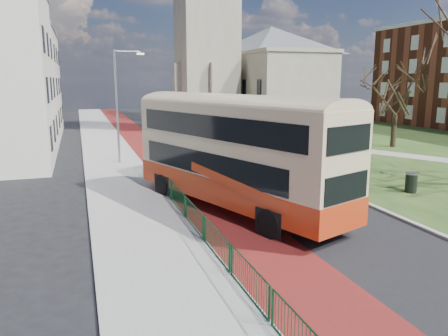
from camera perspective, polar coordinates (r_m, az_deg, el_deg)
name	(u,v)px	position (r m, az deg, el deg)	size (l,w,h in m)	color
ground	(286,243)	(16.93, 8.06, -9.68)	(160.00, 160.00, 0.00)	black
road_carriageway	(193,155)	(35.69, -4.13, 1.64)	(9.00, 120.00, 0.01)	black
bus_lane	(160,157)	(35.13, -8.40, 1.39)	(3.40, 120.00, 0.01)	#591414
pavement_west	(111,159)	(34.68, -14.59, 1.10)	(4.00, 120.00, 0.12)	gray
kerb_west	(137,158)	(34.86, -11.32, 1.31)	(0.25, 120.00, 0.13)	#999993
kerb_east	(237,148)	(38.92, 1.71, 2.57)	(0.25, 80.00, 0.13)	#999993
grass_green	(418,139)	(49.39, 23.98, 3.43)	(40.00, 80.00, 0.04)	#2A4518
pedestrian_railing	(185,207)	(19.38, -5.13, -5.14)	(0.07, 24.00, 1.12)	#0C371E
gothic_church	(242,21)	(56.14, 2.39, 18.68)	(16.38, 18.00, 40.00)	gray
street_block_far	(8,83)	(52.53, -26.36, 9.96)	(10.30, 16.30, 11.50)	#BBB39E
streetlamp	(119,101)	(32.24, -13.57, 8.52)	(2.13, 0.18, 8.00)	gray
bus	(234,148)	(20.22, 1.34, 2.63)	(7.03, 12.69, 5.21)	#B02E10
winter_tree_far	(397,89)	(42.51, 21.66, 9.59)	(5.41, 5.41, 7.57)	black
litter_bin	(411,183)	(25.83, 23.26, -1.76)	(0.87, 0.87, 1.08)	black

